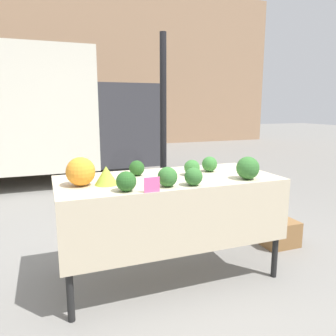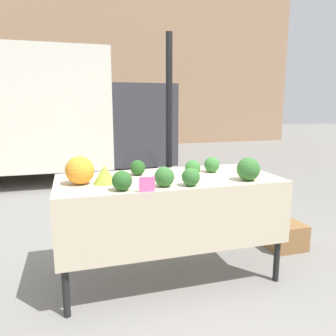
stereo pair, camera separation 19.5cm
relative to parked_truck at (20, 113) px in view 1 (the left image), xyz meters
name	(u,v)px [view 1 (the left image)]	position (x,y,z in m)	size (l,w,h in m)	color
ground_plane	(168,274)	(1.34, -4.44, -1.32)	(40.00, 40.00, 0.00)	gray
building_facade	(68,66)	(1.34, 5.50, 1.53)	(16.00, 0.60, 5.70)	#9E7A5B
tent_pole	(163,140)	(1.60, -3.62, -0.22)	(0.07, 0.07, 2.20)	black
parked_truck	(20,113)	(0.00, 0.00, 0.00)	(4.81, 2.18, 2.49)	silver
market_table	(171,193)	(1.34, -4.51, -0.56)	(1.82, 0.84, 0.88)	beige
orange_cauliflower	(81,172)	(0.63, -4.48, -0.33)	(0.22, 0.22, 0.22)	orange
romanesco_head	(106,175)	(0.82, -4.51, -0.37)	(0.18, 0.18, 0.14)	#93B238
broccoli_head_0	(137,168)	(1.12, -4.28, -0.38)	(0.13, 0.13, 0.13)	#23511E
broccoli_head_1	(126,181)	(0.91, -4.76, -0.37)	(0.14, 0.14, 0.14)	#285B23
broccoli_head_2	(194,176)	(1.42, -4.77, -0.37)	(0.14, 0.14, 0.14)	#336B2D
broccoli_head_3	(210,164)	(1.78, -4.34, -0.37)	(0.14, 0.14, 0.14)	#387533
broccoli_head_4	(192,168)	(1.56, -4.43, -0.37)	(0.14, 0.14, 0.14)	#387533
broccoli_head_5	(167,177)	(1.23, -4.73, -0.37)	(0.15, 0.15, 0.15)	#336B2D
broccoli_head_6	(248,168)	(1.92, -4.73, -0.35)	(0.19, 0.19, 0.19)	#336B2D
price_sign	(152,185)	(1.07, -4.84, -0.39)	(0.11, 0.01, 0.11)	#F45B9E
produce_crate	(279,233)	(2.67, -4.28, -1.19)	(0.37, 0.28, 0.27)	olive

